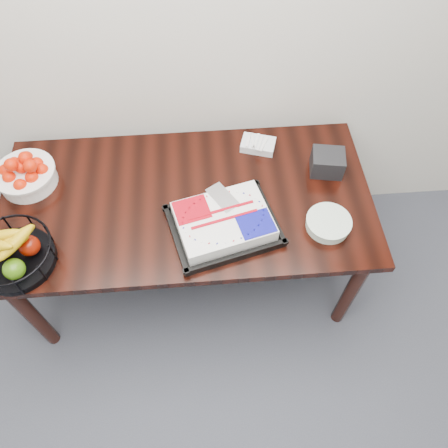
{
  "coord_description": "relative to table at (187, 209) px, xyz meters",
  "views": [
    {
      "loc": [
        0.08,
        0.72,
        2.44
      ],
      "look_at": [
        0.17,
        1.78,
        0.83
      ],
      "focal_mm": 35.0,
      "sensor_mm": 36.0,
      "label": 1
    }
  ],
  "objects": [
    {
      "name": "cake_tray",
      "position": [
        0.17,
        -0.19,
        0.13
      ],
      "size": [
        0.55,
        0.48,
        0.1
      ],
      "color": "black",
      "rests_on": "table"
    },
    {
      "name": "table",
      "position": [
        0.0,
        0.0,
        0.0
      ],
      "size": [
        1.8,
        0.9,
        0.75
      ],
      "color": "black",
      "rests_on": "ground"
    },
    {
      "name": "napkin_box",
      "position": [
        0.71,
        0.13,
        0.14
      ],
      "size": [
        0.18,
        0.16,
        0.11
      ],
      "primitive_type": "cube",
      "rotation": [
        0.0,
        0.0,
        -0.17
      ],
      "color": "black",
      "rests_on": "table"
    },
    {
      "name": "tangerine_bowl",
      "position": [
        -0.77,
        0.16,
        0.17
      ],
      "size": [
        0.29,
        0.29,
        0.19
      ],
      "color": "white",
      "rests_on": "table"
    },
    {
      "name": "plate_stack",
      "position": [
        0.65,
        -0.21,
        0.11
      ],
      "size": [
        0.21,
        0.21,
        0.05
      ],
      "color": "white",
      "rests_on": "table"
    },
    {
      "name": "fruit_basket",
      "position": [
        -0.74,
        -0.29,
        0.16
      ],
      "size": [
        0.35,
        0.35,
        0.19
      ],
      "color": "black",
      "rests_on": "table"
    },
    {
      "name": "fork_bag",
      "position": [
        0.39,
        0.31,
        0.11
      ],
      "size": [
        0.2,
        0.16,
        0.05
      ],
      "color": "silver",
      "rests_on": "table"
    }
  ]
}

